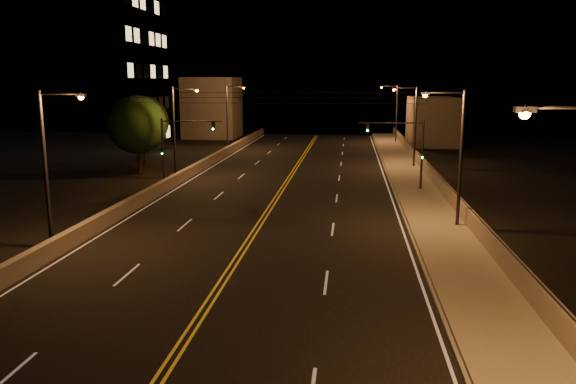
# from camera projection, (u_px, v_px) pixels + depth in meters

# --- Properties ---
(road) EXTENTS (18.00, 120.00, 0.02)m
(road) POSITION_uv_depth(u_px,v_px,m) (259.00, 225.00, 34.15)
(road) COLOR black
(road) RESTS_ON ground
(sidewalk) EXTENTS (3.60, 120.00, 0.30)m
(sidewalk) POSITION_uv_depth(u_px,v_px,m) (440.00, 228.00, 32.96)
(sidewalk) COLOR gray
(sidewalk) RESTS_ON ground
(curb) EXTENTS (0.14, 120.00, 0.15)m
(curb) POSITION_uv_depth(u_px,v_px,m) (408.00, 228.00, 33.18)
(curb) COLOR gray
(curb) RESTS_ON ground
(parapet_wall) EXTENTS (0.30, 120.00, 1.00)m
(parapet_wall) POSITION_uv_depth(u_px,v_px,m) (470.00, 218.00, 32.65)
(parapet_wall) COLOR gray
(parapet_wall) RESTS_ON sidewalk
(jersey_barrier) EXTENTS (0.45, 120.00, 0.94)m
(jersey_barrier) POSITION_uv_depth(u_px,v_px,m) (115.00, 214.00, 35.06)
(jersey_barrier) COLOR gray
(jersey_barrier) RESTS_ON ground
(distant_building_right) EXTENTS (6.00, 10.00, 6.54)m
(distant_building_right) POSITION_uv_depth(u_px,v_px,m) (432.00, 121.00, 77.07)
(distant_building_right) COLOR gray
(distant_building_right) RESTS_ON ground
(distant_building_left) EXTENTS (8.00, 8.00, 9.25)m
(distant_building_left) POSITION_uv_depth(u_px,v_px,m) (212.00, 108.00, 87.14)
(distant_building_left) COLOR gray
(distant_building_left) RESTS_ON ground
(parapet_rail) EXTENTS (0.06, 120.00, 0.06)m
(parapet_rail) POSITION_uv_depth(u_px,v_px,m) (470.00, 209.00, 32.55)
(parapet_rail) COLOR black
(parapet_rail) RESTS_ON parapet_wall
(lane_markings) EXTENTS (17.32, 116.00, 0.00)m
(lane_markings) POSITION_uv_depth(u_px,v_px,m) (259.00, 225.00, 34.08)
(lane_markings) COLOR silver
(lane_markings) RESTS_ON road
(streetlight_1) EXTENTS (2.55, 0.28, 8.15)m
(streetlight_1) POSITION_uv_depth(u_px,v_px,m) (456.00, 149.00, 32.28)
(streetlight_1) COLOR #2D2D33
(streetlight_1) RESTS_ON ground
(streetlight_2) EXTENTS (2.55, 0.28, 8.15)m
(streetlight_2) POSITION_uv_depth(u_px,v_px,m) (412.00, 121.00, 55.38)
(streetlight_2) COLOR #2D2D33
(streetlight_2) RESTS_ON ground
(streetlight_3) EXTENTS (2.55, 0.28, 8.15)m
(streetlight_3) POSITION_uv_depth(u_px,v_px,m) (394.00, 110.00, 78.39)
(streetlight_3) COLOR #2D2D33
(streetlight_3) RESTS_ON ground
(streetlight_4) EXTENTS (2.55, 0.28, 8.15)m
(streetlight_4) POSITION_uv_depth(u_px,v_px,m) (50.00, 158.00, 28.78)
(streetlight_4) COLOR #2D2D33
(streetlight_4) RESTS_ON ground
(streetlight_5) EXTENTS (2.55, 0.28, 8.15)m
(streetlight_5) POSITION_uv_depth(u_px,v_px,m) (177.00, 126.00, 49.78)
(streetlight_5) COLOR #2D2D33
(streetlight_5) RESTS_ON ground
(streetlight_6) EXTENTS (2.55, 0.28, 8.15)m
(streetlight_6) POSITION_uv_depth(u_px,v_px,m) (229.00, 112.00, 71.06)
(streetlight_6) COLOR #2D2D33
(streetlight_6) RESTS_ON ground
(traffic_signal_right) EXTENTS (5.11, 0.31, 5.66)m
(traffic_signal_right) POSITION_uv_depth(u_px,v_px,m) (409.00, 147.00, 43.61)
(traffic_signal_right) COLOR #2D2D33
(traffic_signal_right) RESTS_ON ground
(traffic_signal_left) EXTENTS (5.11, 0.31, 5.66)m
(traffic_signal_left) POSITION_uv_depth(u_px,v_px,m) (175.00, 144.00, 45.63)
(traffic_signal_left) COLOR #2D2D33
(traffic_signal_left) RESTS_ON ground
(overhead_wires) EXTENTS (22.00, 0.03, 0.83)m
(overhead_wires) POSITION_uv_depth(u_px,v_px,m) (278.00, 98.00, 41.99)
(overhead_wires) COLOR black
(building_tower) EXTENTS (24.00, 15.00, 32.59)m
(building_tower) POSITION_uv_depth(u_px,v_px,m) (52.00, 22.00, 68.12)
(building_tower) COLOR gray
(building_tower) RESTS_ON ground
(tree_0) EXTENTS (5.43, 5.43, 7.35)m
(tree_0) POSITION_uv_depth(u_px,v_px,m) (137.00, 125.00, 52.04)
(tree_0) COLOR black
(tree_0) RESTS_ON ground
(tree_1) EXTENTS (5.27, 5.27, 7.15)m
(tree_1) POSITION_uv_depth(u_px,v_px,m) (143.00, 122.00, 58.45)
(tree_1) COLOR black
(tree_1) RESTS_ON ground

